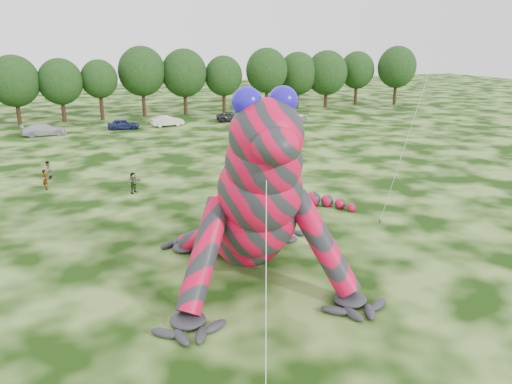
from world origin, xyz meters
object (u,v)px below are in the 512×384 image
Objects in this scene: tree_16 at (357,78)px; tree_15 at (326,79)px; tree_9 at (100,90)px; spectator_3 at (254,137)px; tree_7 at (15,90)px; tree_17 at (396,76)px; tree_8 at (61,91)px; car_3 at (44,130)px; inflatable_gecko at (242,172)px; car_7 at (291,116)px; car_5 at (167,121)px; tree_13 at (267,80)px; car_6 at (233,117)px; spectator_0 at (45,180)px; tree_12 at (224,85)px; car_4 at (123,124)px; spectator_1 at (48,170)px; tree_11 at (185,82)px; spectator_5 at (133,183)px; tree_14 at (298,80)px; tree_10 at (142,82)px.

tree_15 is at bearing -167.07° from tree_16.
tree_9 is 28.90m from spectator_3.
tree_7 is 62.03m from tree_17.
tree_8 is 11.04m from car_3.
inflatable_gecko is 2.24× the size of tree_9.
car_7 is (-18.69, -12.86, -3.96)m from tree_16.
tree_13 is at bearing -70.41° from car_5.
car_5 is (-18.19, -8.73, -4.35)m from tree_13.
car_3 reaches higher than car_7.
inflatable_gecko reaches higher than car_6.
tree_8 reaches higher than spectator_0.
tree_12 is at bearing 74.89° from spectator_3.
spectator_0 is at bearing -133.37° from tree_13.
car_4 is (-17.05, -9.91, -3.79)m from tree_12.
tree_12 is 1.88× the size of car_6.
tree_9 is 32.95m from spectator_1.
inflatable_gecko is 3.90× the size of car_7.
car_7 is at bearing -93.33° from car_3.
tree_17 reaches higher than spectator_1.
car_7 is at bearing 69.07° from inflatable_gecko.
tree_11 is at bearing 3.33° from tree_7.
spectator_0 reaches higher than car_4.
tree_9 is 1.74× the size of car_7.
spectator_0 is (-26.07, -35.75, -3.66)m from tree_12.
tree_7 is 1.98× the size of car_6.
spectator_0 is 1.01× the size of spectator_5.
tree_9 is at bearing 70.49° from car_6.
car_3 is 3.13× the size of spectator_0.
car_7 is (23.80, -1.32, 0.03)m from car_4.
car_7 reaches higher than car_4.
spectator_0 is 3.36m from spectator_1.
spectator_5 is at bearing 56.17° from spectator_1.
tree_8 is at bearing 179.67° from tree_17.
tree_8 is 5.74× the size of spectator_1.
car_4 is (-1.35, 43.51, -4.17)m from inflatable_gecko.
car_7 is at bearing -118.75° from tree_14.
car_5 is at bearing 79.10° from car_7.
tree_10 is at bearing 178.51° from tree_15.
car_7 is (22.46, 42.19, -4.14)m from inflatable_gecko.
tree_9 is at bearing 179.23° from tree_17.
spectator_3 is at bearing 75.17° from inflatable_gecko.
tree_8 is at bearing -178.95° from tree_15.
tree_7 is 0.90× the size of tree_10.
tree_12 is at bearing 175.08° from tree_13.
tree_16 is at bearing 12.93° from tree_15.
tree_15 is at bearing 0.10° from tree_12.
tree_7 is at bearing 69.53° from car_7.
car_7 is at bearing -31.93° from tree_10.
spectator_0 reaches higher than car_6.
spectator_0 is (-19.85, -36.20, -4.21)m from tree_11.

